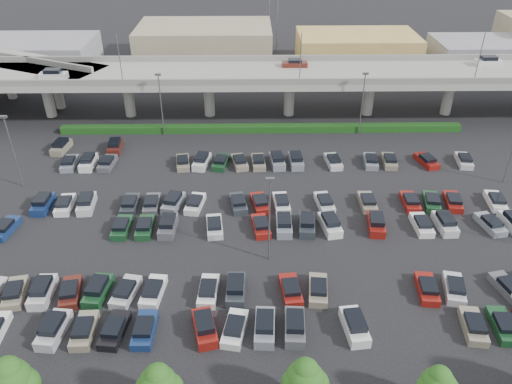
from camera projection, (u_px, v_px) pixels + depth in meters
ground at (266, 217)px, 61.68m from camera, size 280.00×280.00×0.00m
overpass at (260, 77)px, 85.16m from camera, size 150.00×13.00×15.80m
hedge at (262, 128)px, 82.61m from camera, size 66.00×1.60×1.10m
tree_row at (288, 381)px, 37.31m from camera, size 65.07×3.66×5.94m
parked_cars at (251, 232)px, 58.11m from camera, size 63.10×41.64×1.67m
light_poles at (232, 165)px, 60.03m from camera, size 66.90×48.38×10.30m
distant_buildings at (313, 47)px, 112.32m from camera, size 138.00×24.00×9.00m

